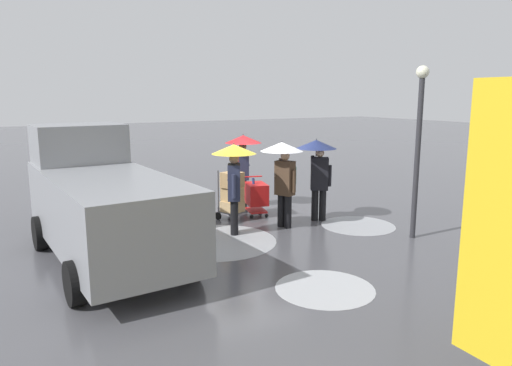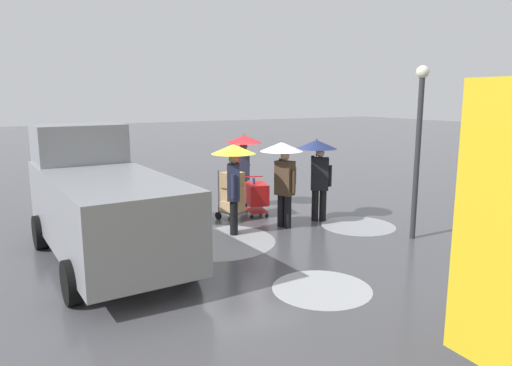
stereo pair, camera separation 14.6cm
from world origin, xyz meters
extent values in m
plane|color=#4C4C51|center=(0.00, 0.00, 0.00)|extent=(90.00, 90.00, 0.00)
cylinder|color=silver|center=(3.38, 0.86, 0.00)|extent=(2.48, 2.48, 0.01)
cylinder|color=#ADAFB5|center=(0.99, 4.59, 0.00)|extent=(1.69, 1.69, 0.01)
cylinder|color=#999BA0|center=(-2.18, 1.89, 0.00)|extent=(1.84, 1.84, 0.01)
cylinder|color=#999BA0|center=(1.48, 1.29, 0.00)|extent=(2.71, 2.71, 0.01)
cube|color=gray|center=(3.87, 1.47, 1.06)|extent=(2.25, 5.30, 1.40)
cube|color=gray|center=(3.97, -0.42, 2.18)|extent=(1.92, 1.50, 0.84)
cube|color=black|center=(4.01, -1.14, 1.38)|extent=(1.66, 0.15, 0.63)
cube|color=#232326|center=(4.02, -1.18, 0.32)|extent=(1.97, 0.27, 0.24)
cylinder|color=black|center=(4.94, -0.08, 0.36)|extent=(0.28, 0.73, 0.72)
cylinder|color=black|center=(2.98, -0.19, 0.36)|extent=(0.28, 0.73, 0.72)
cylinder|color=black|center=(4.75, 3.14, 0.36)|extent=(0.28, 0.73, 0.72)
cylinder|color=black|center=(2.80, 3.03, 0.36)|extent=(0.28, 0.73, 0.72)
cube|color=red|center=(-0.47, -0.30, 0.60)|extent=(0.69, 0.87, 0.56)
cube|color=red|center=(-0.47, -0.30, 0.14)|extent=(0.63, 0.78, 0.04)
cylinder|color=red|center=(-0.58, -0.70, 1.00)|extent=(0.57, 0.18, 0.04)
sphere|color=black|center=(-0.60, 0.05, 0.05)|extent=(0.10, 0.10, 0.10)
sphere|color=black|center=(-0.19, -0.05, 0.05)|extent=(0.10, 0.10, 0.10)
sphere|color=black|center=(-0.75, -0.54, 0.05)|extent=(0.10, 0.10, 0.10)
sphere|color=black|center=(-0.35, -0.64, 0.05)|extent=(0.10, 0.10, 0.10)
cylinder|color=navy|center=(-0.37, -0.22, 0.70)|extent=(0.14, 0.29, 0.69)
cube|color=#515156|center=(0.31, -0.18, 0.22)|extent=(0.65, 0.72, 0.03)
cylinder|color=#515156|center=(0.20, -0.53, 0.77)|extent=(0.04, 0.04, 1.10)
cylinder|color=#515156|center=(0.61, -0.39, 0.77)|extent=(0.04, 0.04, 1.10)
cylinder|color=black|center=(0.18, -0.54, 0.10)|extent=(0.11, 0.21, 0.20)
cylinder|color=black|center=(0.63, -0.38, 0.10)|extent=(0.11, 0.21, 0.20)
cube|color=tan|center=(0.31, -0.18, 0.37)|extent=(0.61, 0.62, 0.27)
cube|color=tan|center=(0.31, -0.18, 0.69)|extent=(0.52, 0.61, 0.37)
cube|color=#A37F51|center=(0.31, -0.18, 1.07)|extent=(0.60, 0.58, 0.39)
cylinder|color=black|center=(-1.70, 1.05, 0.41)|extent=(0.18, 0.18, 0.82)
cylinder|color=black|center=(-1.53, 0.93, 0.41)|extent=(0.18, 0.18, 0.82)
cube|color=black|center=(-1.62, 0.99, 1.24)|extent=(0.52, 0.48, 0.84)
sphere|color=beige|center=(-1.62, 0.99, 1.78)|extent=(0.22, 0.22, 0.22)
cylinder|color=black|center=(-1.83, 1.13, 1.19)|extent=(0.10, 0.10, 0.55)
cylinder|color=black|center=(-1.46, 0.91, 1.46)|extent=(0.25, 0.31, 0.50)
cylinder|color=#333338|center=(-1.53, 0.93, 1.62)|extent=(0.02, 0.02, 0.86)
cone|color=navy|center=(-1.53, 0.93, 2.00)|extent=(1.04, 1.04, 0.22)
sphere|color=#333338|center=(-1.53, 0.93, 2.13)|extent=(0.04, 0.04, 0.04)
cube|color=black|center=(-1.73, 0.82, 1.28)|extent=(0.34, 0.30, 0.44)
cylinder|color=black|center=(-0.53, 1.17, 0.41)|extent=(0.18, 0.18, 0.82)
cylinder|color=black|center=(-0.45, 0.99, 0.41)|extent=(0.18, 0.18, 0.82)
cube|color=#473323|center=(-0.49, 1.08, 1.24)|extent=(0.43, 0.51, 0.84)
sphere|color=tan|center=(-0.49, 1.08, 1.78)|extent=(0.22, 0.22, 0.22)
cylinder|color=#473323|center=(-0.59, 1.32, 1.19)|extent=(0.10, 0.10, 0.55)
cylinder|color=#473323|center=(-0.40, 0.92, 1.46)|extent=(0.32, 0.21, 0.50)
cylinder|color=#333338|center=(-0.45, 0.99, 1.62)|extent=(0.02, 0.02, 0.86)
cone|color=white|center=(-0.45, 0.99, 2.00)|extent=(1.04, 1.04, 0.22)
sphere|color=#333338|center=(-0.45, 0.99, 2.13)|extent=(0.04, 0.04, 0.04)
cube|color=#33664C|center=(-0.68, 1.00, 1.28)|extent=(0.26, 0.34, 0.44)
cylinder|color=black|center=(-0.66, -1.44, 0.41)|extent=(0.18, 0.18, 0.82)
cylinder|color=black|center=(-0.60, -1.25, 0.41)|extent=(0.18, 0.18, 0.82)
cube|color=#282D47|center=(-0.63, -1.34, 1.24)|extent=(0.40, 0.51, 0.84)
sphere|color=#8C6647|center=(-0.63, -1.34, 1.78)|extent=(0.22, 0.22, 0.22)
cylinder|color=#282D47|center=(-0.71, -1.59, 1.19)|extent=(0.10, 0.10, 0.55)
cylinder|color=#282D47|center=(-0.60, -1.16, 1.46)|extent=(0.32, 0.19, 0.50)
cylinder|color=#333338|center=(-0.60, -1.25, 1.62)|extent=(0.02, 0.02, 0.86)
cone|color=red|center=(-0.60, -1.25, 2.00)|extent=(1.04, 1.04, 0.22)
sphere|color=#333338|center=(-0.60, -1.25, 2.13)|extent=(0.04, 0.04, 0.04)
cube|color=maroon|center=(-0.44, -1.40, 1.28)|extent=(0.25, 0.34, 0.44)
cylinder|color=black|center=(0.89, 1.04, 0.41)|extent=(0.18, 0.18, 0.82)
cylinder|color=black|center=(0.79, 0.87, 0.41)|extent=(0.18, 0.18, 0.82)
cube|color=#282D47|center=(0.84, 0.96, 1.24)|extent=(0.46, 0.52, 0.84)
sphere|color=tan|center=(0.84, 0.96, 1.78)|extent=(0.22, 0.22, 0.22)
cylinder|color=#282D47|center=(0.96, 1.18, 1.19)|extent=(0.10, 0.10, 0.55)
cylinder|color=#282D47|center=(0.77, 0.79, 1.46)|extent=(0.31, 0.23, 0.50)
cylinder|color=#333338|center=(0.79, 0.87, 1.62)|extent=(0.02, 0.02, 0.86)
cone|color=yellow|center=(0.79, 0.87, 2.00)|extent=(1.04, 1.04, 0.22)
sphere|color=#333338|center=(0.79, 0.87, 2.13)|extent=(0.04, 0.04, 0.04)
cylinder|color=#2D2D33|center=(-2.57, 3.28, 1.80)|extent=(0.12, 0.12, 3.60)
sphere|color=#EAEACC|center=(-2.57, 3.28, 3.72)|extent=(0.28, 0.28, 0.28)
camera|label=1|loc=(5.75, 10.51, 3.23)|focal=33.00mm
camera|label=2|loc=(5.63, 10.58, 3.23)|focal=33.00mm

